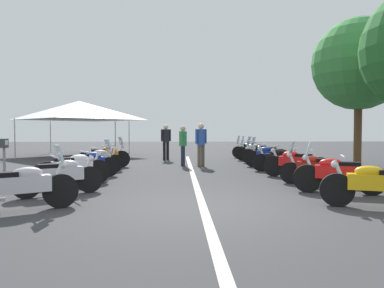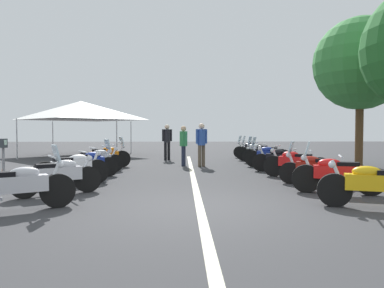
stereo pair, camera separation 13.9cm
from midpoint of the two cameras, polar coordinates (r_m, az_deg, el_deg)
name	(u,v)px [view 1 (the left image)]	position (r m, az deg, el deg)	size (l,w,h in m)	color
ground_plane	(203,207)	(7.05, 1.20, -10.02)	(80.00, 80.00, 0.00)	#38383A
lane_centre_stripe	(194,178)	(11.29, -0.06, -5.38)	(18.18, 0.16, 0.01)	beige
motorcycle_left_row_0	(19,186)	(7.29, -26.28, -6.06)	(1.22, 1.94, 1.22)	black
motorcycle_left_row_1	(60,176)	(8.79, -20.64, -4.72)	(1.22, 1.78, 1.00)	black
motorcycle_left_row_2	(73,168)	(10.24, -18.72, -3.66)	(1.14, 1.84, 1.02)	black
motorcycle_left_row_3	(88,163)	(11.68, -16.46, -2.93)	(1.15, 1.79, 1.21)	black
motorcycle_left_row_4	(95,160)	(13.06, -15.36, -2.45)	(1.11, 1.87, 0.99)	black
motorcycle_left_row_5	(105,156)	(14.53, -13.96, -1.87)	(1.08, 1.93, 1.23)	black
motorcycle_right_row_0	(378,185)	(7.68, 26.97, -5.76)	(0.95, 2.07, 1.01)	black
motorcycle_right_row_1	(337,174)	(9.09, 21.67, -4.37)	(0.92, 2.00, 1.22)	black
motorcycle_right_row_2	(316,168)	(10.30, 18.71, -3.68)	(1.06, 1.85, 1.19)	black
motorcycle_right_row_3	(296,163)	(11.71, 15.83, -2.90)	(1.15, 1.88, 1.02)	black
motorcycle_right_row_4	(281,159)	(13.21, 13.71, -2.34)	(0.95, 2.07, 1.00)	black
motorcycle_right_row_5	(270,156)	(14.66, 11.97, -1.82)	(1.06, 1.96, 1.22)	black
motorcycle_right_row_6	(265,153)	(16.18, 11.20, -1.45)	(1.14, 2.02, 1.22)	black
motorcycle_right_row_7	(256,151)	(17.68, 9.86, -1.12)	(0.91, 1.97, 1.23)	black
motorcycle_right_row_8	(251,150)	(19.28, 9.11, -0.88)	(1.00, 1.97, 1.21)	black
parking_meter	(4,155)	(9.73, -28.00, -1.56)	(0.20, 0.15, 1.29)	slate
traffic_cone_1	(4,179)	(10.01, -28.03, -4.95)	(0.36, 0.36, 0.61)	orange
bystander_0	(166,139)	(17.90, -4.37, 0.77)	(0.32, 0.49, 1.77)	black
bystander_1	(201,141)	(14.67, 1.17, 0.46)	(0.32, 0.48, 1.77)	brown
bystander_2	(183,142)	(14.99, -1.71, 0.24)	(0.52, 0.32, 1.67)	#1E2338
roadside_tree_0	(359,64)	(16.92, 24.74, 11.41)	(3.84, 3.84, 6.19)	brown
event_tent	(79,110)	(22.14, -17.69, 5.09)	(5.70, 5.70, 3.20)	white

